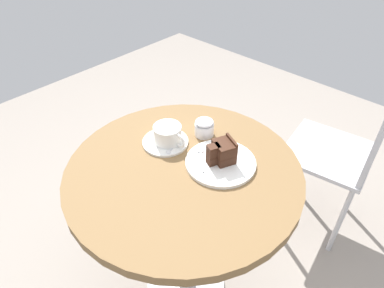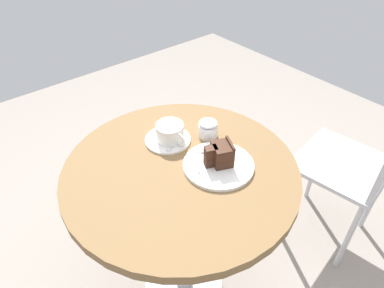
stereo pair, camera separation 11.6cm
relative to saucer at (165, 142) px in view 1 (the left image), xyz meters
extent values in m
cube|color=gray|center=(0.14, -0.05, -0.75)|extent=(4.40, 4.40, 0.01)
cylinder|color=brown|center=(0.14, -0.05, -0.02)|extent=(0.79, 0.79, 0.03)
cylinder|color=silver|center=(0.14, -0.05, -0.38)|extent=(0.07, 0.07, 0.68)
cylinder|color=silver|center=(0.14, -0.05, -0.73)|extent=(0.35, 0.35, 0.02)
cylinder|color=white|center=(0.00, 0.00, 0.00)|extent=(0.17, 0.17, 0.01)
cylinder|color=white|center=(0.01, 0.01, 0.04)|extent=(0.10, 0.10, 0.06)
cylinder|color=beige|center=(0.01, 0.01, 0.07)|extent=(0.09, 0.09, 0.00)
torus|color=white|center=(0.06, 0.01, 0.04)|extent=(0.05, 0.01, 0.05)
cube|color=silver|center=(0.05, 0.01, 0.01)|extent=(0.02, 0.08, 0.00)
ellipsoid|color=silver|center=(0.05, -0.04, 0.01)|extent=(0.02, 0.02, 0.00)
cylinder|color=white|center=(0.22, 0.05, 0.00)|extent=(0.24, 0.24, 0.01)
cube|color=#422619|center=(0.22, 0.06, 0.02)|extent=(0.09, 0.08, 0.03)
cube|color=#422619|center=(0.20, 0.02, 0.02)|extent=(0.05, 0.05, 0.03)
cube|color=#381C0F|center=(0.22, 0.06, 0.04)|extent=(0.09, 0.08, 0.01)
cube|color=#381C0F|center=(0.20, 0.02, 0.04)|extent=(0.05, 0.05, 0.01)
cube|color=#422619|center=(0.22, 0.06, 0.06)|extent=(0.09, 0.08, 0.03)
cube|color=#422619|center=(0.20, 0.02, 0.06)|extent=(0.05, 0.05, 0.03)
cube|color=#381C0F|center=(0.22, 0.06, 0.08)|extent=(0.09, 0.08, 0.01)
cube|color=#381C0F|center=(0.20, 0.02, 0.08)|extent=(0.05, 0.05, 0.01)
cube|color=#381C0F|center=(0.23, 0.08, 0.05)|extent=(0.07, 0.04, 0.08)
cube|color=silver|center=(0.17, 0.00, 0.01)|extent=(0.08, 0.07, 0.00)
cube|color=silver|center=(0.13, 0.05, 0.01)|extent=(0.04, 0.04, 0.00)
cube|color=beige|center=(0.19, 0.03, 0.00)|extent=(0.17, 0.17, 0.00)
cube|color=beige|center=(0.18, 0.02, 0.00)|extent=(0.15, 0.15, 0.00)
cylinder|color=#BCBCC1|center=(0.18, 0.85, -0.52)|extent=(0.02, 0.02, 0.45)
cylinder|color=#BCBCC1|center=(0.22, 0.53, -0.52)|extent=(0.02, 0.02, 0.45)
cylinder|color=#BCBCC1|center=(0.50, 0.89, -0.52)|extent=(0.02, 0.02, 0.45)
cylinder|color=#BCBCC1|center=(0.54, 0.57, -0.52)|extent=(0.02, 0.02, 0.45)
cube|color=#BCBCC1|center=(0.36, 0.71, -0.28)|extent=(0.43, 0.43, 0.02)
cylinder|color=white|center=(0.07, 0.13, 0.02)|extent=(0.07, 0.07, 0.05)
ellipsoid|color=white|center=(0.07, 0.13, 0.05)|extent=(0.07, 0.07, 0.02)
camera|label=1|loc=(0.72, -0.64, 0.77)|focal=32.00mm
camera|label=2|loc=(0.80, -0.56, 0.77)|focal=32.00mm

